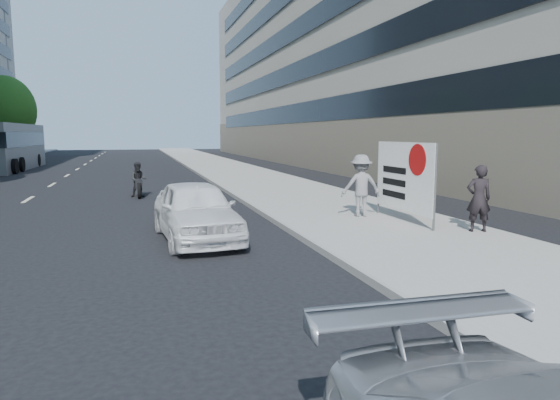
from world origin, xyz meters
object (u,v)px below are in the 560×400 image
object	(u,v)px
pedestrian_woman	(479,198)
bus	(9,147)
jogger	(361,186)
white_sedan_near	(196,210)
motorcycle	(139,181)
protest_banner	(404,177)

from	to	relation	value
pedestrian_woman	bus	distance (m)	34.32
jogger	white_sedan_near	bearing A→B (deg)	22.69
motorcycle	white_sedan_near	bearing A→B (deg)	-80.45
jogger	pedestrian_woman	bearing A→B (deg)	129.36
protest_banner	motorcycle	bearing A→B (deg)	128.23
pedestrian_woman	white_sedan_near	bearing A→B (deg)	3.64
pedestrian_woman	bus	xyz separation A→B (m)	(-16.92, 29.85, 0.65)
white_sedan_near	motorcycle	xyz separation A→B (m)	(-1.26, 9.15, -0.09)
jogger	protest_banner	distance (m)	1.39
white_sedan_near	motorcycle	size ratio (longest dim) A/B	2.09
jogger	bus	distance (m)	30.85
protest_banner	bus	distance (m)	32.18
protest_banner	motorcycle	world-z (taller)	protest_banner
white_sedan_near	bus	world-z (taller)	bus
jogger	bus	xyz separation A→B (m)	(-15.12, 26.88, 0.57)
jogger	protest_banner	world-z (taller)	protest_banner
jogger	protest_banner	bearing A→B (deg)	133.59
bus	jogger	bearing A→B (deg)	-59.06
jogger	motorcycle	bearing A→B (deg)	-43.32
protest_banner	motorcycle	size ratio (longest dim) A/B	1.50
white_sedan_near	motorcycle	distance (m)	9.24
pedestrian_woman	protest_banner	bearing A→B (deg)	-44.01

